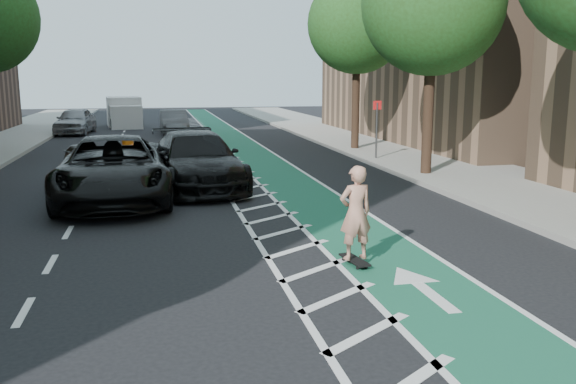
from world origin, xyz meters
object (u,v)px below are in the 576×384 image
object	(u,v)px
suv_near	(113,169)
suv_far	(196,160)
skateboarder	(356,213)
barrel_a	(126,168)

from	to	relation	value
suv_near	suv_far	xyz separation A→B (m)	(2.40, 1.66, -0.04)
suv_near	skateboarder	bearing A→B (deg)	-58.13
suv_far	barrel_a	bearing A→B (deg)	139.33
barrel_a	suv_near	bearing A→B (deg)	-93.63
skateboarder	suv_far	size ratio (longest dim) A/B	0.29
skateboarder	barrel_a	xyz separation A→B (m)	(-4.50, 10.22, -0.50)
suv_far	skateboarder	bearing A→B (deg)	-81.62
skateboarder	barrel_a	world-z (taller)	skateboarder
skateboarder	barrel_a	distance (m)	11.18
suv_far	barrel_a	xyz separation A→B (m)	(-2.20, 1.50, -0.38)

